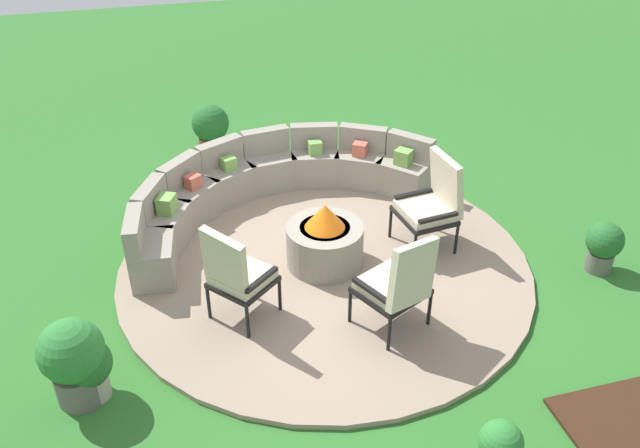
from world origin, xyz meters
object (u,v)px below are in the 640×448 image
lounge_chair_front_right (399,283)px  potted_plant_2 (73,359)px  lounge_chair_back_left (433,201)px  potted_plant_4 (500,448)px  curved_stone_bench (266,186)px  potted_plant_3 (211,129)px  lounge_chair_front_left (236,273)px  potted_plant_1 (88,367)px  potted_plant_0 (604,245)px  fire_pit (325,241)px

lounge_chair_front_right → potted_plant_2: (-2.96, -0.06, -0.15)m
lounge_chair_back_left → potted_plant_2: lounge_chair_back_left is taller
potted_plant_2 → potted_plant_4: potted_plant_2 is taller
potted_plant_4 → lounge_chair_back_left: bearing=76.3°
curved_stone_bench → potted_plant_3: 1.76m
lounge_chair_front_left → potted_plant_4: lounge_chair_front_left is taller
curved_stone_bench → potted_plant_2: 3.41m
lounge_chair_back_left → potted_plant_1: 4.00m
lounge_chair_front_right → potted_plant_4: 1.77m
potted_plant_0 → potted_plant_4: potted_plant_0 is taller
lounge_chair_front_left → lounge_chair_front_right: size_ratio=1.02×
fire_pit → potted_plant_3: size_ratio=1.05×
curved_stone_bench → potted_plant_4: 4.39m
potted_plant_4 → fire_pit: bearing=100.7°
potted_plant_2 → fire_pit: bearing=26.4°
potted_plant_4 → potted_plant_3: bearing=103.3°
lounge_chair_front_left → lounge_chair_back_left: (2.36, 0.73, 0.00)m
curved_stone_bench → potted_plant_1: (-2.08, -2.63, -0.03)m
lounge_chair_front_right → potted_plant_0: lounge_chair_front_right is taller
fire_pit → lounge_chair_back_left: 1.31m
potted_plant_1 → potted_plant_4: size_ratio=1.14×
curved_stone_bench → potted_plant_3: bearing=105.1°
lounge_chair_back_left → potted_plant_1: size_ratio=1.85×
fire_pit → curved_stone_bench: size_ratio=0.22×
curved_stone_bench → potted_plant_2: curved_stone_bench is taller
fire_pit → lounge_chair_back_left: lounge_chair_back_left is taller
curved_stone_bench → potted_plant_1: 3.35m
lounge_chair_back_left → potted_plant_1: (-3.76, -1.34, -0.29)m
curved_stone_bench → potted_plant_2: bearing=-129.8°
potted_plant_1 → lounge_chair_front_left: bearing=23.4°
potted_plant_3 → curved_stone_bench: bearing=-74.9°
potted_plant_1 → potted_plant_2: bearing=176.3°
potted_plant_1 → fire_pit: bearing=27.5°
potted_plant_0 → potted_plant_4: 3.18m
potted_plant_0 → potted_plant_1: 5.44m
curved_stone_bench → potted_plant_3: (-0.46, 1.70, 0.08)m
lounge_chair_front_left → lounge_chair_front_right: lounge_chair_front_left is taller
curved_stone_bench → potted_plant_0: bearing=-33.2°
lounge_chair_front_left → lounge_chair_back_left: bearing=67.5°
lounge_chair_front_left → potted_plant_4: bearing=-3.8°
potted_plant_0 → potted_plant_4: bearing=-138.8°
potted_plant_1 → potted_plant_2: size_ratio=0.73×
curved_stone_bench → lounge_chair_front_right: bearing=-73.1°
lounge_chair_front_right → potted_plant_1: (-2.86, -0.07, -0.27)m
lounge_chair_front_right → potted_plant_4: bearing=-109.5°
lounge_chair_back_left → potted_plant_3: lounge_chair_back_left is taller
lounge_chair_back_left → potted_plant_2: 4.09m
potted_plant_0 → lounge_chair_front_right: bearing=-171.9°
curved_stone_bench → fire_pit: bearing=-73.5°
curved_stone_bench → potted_plant_0: (3.34, -2.19, -0.04)m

